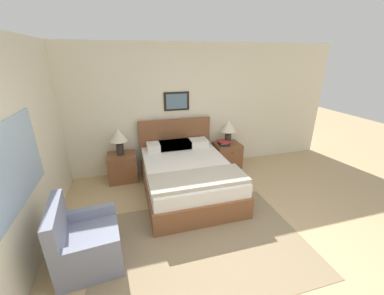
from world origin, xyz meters
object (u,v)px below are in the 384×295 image
at_px(nightstand_by_door, 227,155).
at_px(bed, 187,175).
at_px(armchair, 85,243).
at_px(table_lamp_by_door, 229,127).
at_px(table_lamp_near_window, 119,137).
at_px(nightstand_near_window, 123,167).

bearing_deg(nightstand_by_door, bed, -146.01).
height_order(armchair, table_lamp_by_door, table_lamp_by_door).
height_order(bed, table_lamp_near_window, bed).
distance_m(bed, table_lamp_near_window, 1.49).
height_order(table_lamp_near_window, table_lamp_by_door, same).
height_order(armchair, nightstand_by_door, armchair).
relative_size(table_lamp_near_window, table_lamp_by_door, 1.00).
height_order(nightstand_near_window, table_lamp_near_window, table_lamp_near_window).
height_order(bed, nightstand_by_door, bed).
xyz_separation_m(armchair, table_lamp_by_door, (2.71, 2.01, 0.63)).
bearing_deg(table_lamp_near_window, table_lamp_by_door, 0.00).
xyz_separation_m(armchair, nightstand_near_window, (0.45, 2.00, -0.01)).
bearing_deg(nightstand_by_door, nightstand_near_window, 180.00).
distance_m(nightstand_near_window, table_lamp_by_door, 2.35).
bearing_deg(table_lamp_near_window, nightstand_near_window, -59.31).
xyz_separation_m(nightstand_by_door, table_lamp_near_window, (-2.27, 0.02, 0.64)).
distance_m(nightstand_by_door, table_lamp_near_window, 2.35).
relative_size(bed, table_lamp_near_window, 3.90).
bearing_deg(nightstand_near_window, armchair, -102.74).
bearing_deg(table_lamp_by_door, bed, -145.62).
height_order(bed, armchair, bed).
relative_size(armchair, table_lamp_near_window, 1.59).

